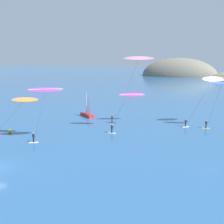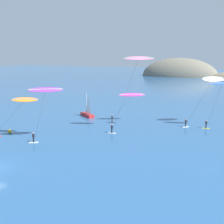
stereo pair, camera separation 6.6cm
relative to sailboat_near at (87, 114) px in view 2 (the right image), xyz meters
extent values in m
ellipsoid|color=#6B6656|center=(-18.47, 140.65, -0.64)|extent=(53.11, 27.05, 25.56)
cube|color=#B22323|center=(0.26, -0.16, -0.29)|extent=(4.85, 3.64, 0.70)
cone|color=#B22323|center=(-1.80, 1.06, -0.29)|extent=(2.20, 1.67, 0.67)
cylinder|color=#B2B2B7|center=(0.00, 0.00, 2.56)|extent=(0.12, 0.12, 5.00)
pyramid|color=white|center=(0.78, -0.46, 2.38)|extent=(1.59, 0.98, 4.25)
cylinder|color=#A5A5AD|center=(0.78, -0.46, 0.31)|extent=(1.59, 0.98, 0.08)
cube|color=silver|center=(3.97, -21.37, -0.60)|extent=(1.45, 1.21, 0.08)
cylinder|color=black|center=(3.97, -21.37, -0.16)|extent=(0.22, 0.22, 0.80)
cube|color=black|center=(3.97, -21.37, 0.54)|extent=(0.39, 0.37, 0.60)
sphere|color=tan|center=(3.97, -21.37, 0.96)|extent=(0.22, 0.22, 0.22)
cylinder|color=black|center=(4.24, -21.15, 0.42)|extent=(0.38, 0.45, 0.04)
ellipsoid|color=purple|center=(5.72, -19.91, 8.11)|extent=(5.36, 4.82, 0.82)
cylinder|color=#7ACC42|center=(5.72, -19.91, 8.16)|extent=(4.28, 3.61, 0.16)
cylinder|color=#333338|center=(4.98, -20.53, 4.21)|extent=(1.51, 1.27, 7.59)
ellipsoid|color=orange|center=(0.55, -19.54, 6.05)|extent=(4.79, 3.30, 0.78)
cylinder|color=#0F7FE5|center=(0.55, -19.54, 6.10)|extent=(4.07, 2.22, 0.16)
cylinder|color=#333338|center=(-1.66, -20.69, 3.19)|extent=(4.44, 2.33, 5.55)
cube|color=silver|center=(12.47, -10.10, -0.60)|extent=(1.55, 0.65, 0.08)
cylinder|color=black|center=(12.47, -10.10, -0.16)|extent=(0.22, 0.22, 0.80)
cube|color=black|center=(12.47, -10.10, 0.54)|extent=(0.39, 0.33, 0.60)
sphere|color=tan|center=(12.47, -10.10, 0.96)|extent=(0.22, 0.22, 0.22)
cylinder|color=black|center=(12.79, -9.94, 0.42)|extent=(0.27, 0.51, 0.04)
ellipsoid|color=pink|center=(16.72, -8.06, 13.05)|extent=(5.40, 3.41, 0.75)
cylinder|color=#14895B|center=(16.72, -8.06, 13.10)|extent=(4.71, 2.37, 0.16)
cylinder|color=#333338|center=(14.75, -9.00, 6.68)|extent=(3.96, 1.91, 12.54)
cube|color=silver|center=(23.19, 1.17, -0.60)|extent=(1.17, 1.47, 0.08)
cylinder|color=black|center=(23.19, 1.17, -0.16)|extent=(0.22, 0.22, 0.80)
cube|color=black|center=(23.19, 1.17, 0.54)|extent=(0.39, 0.38, 0.60)
sphere|color=tan|center=(23.19, 1.17, 0.96)|extent=(0.22, 0.22, 0.22)
cylinder|color=black|center=(23.45, 1.40, 0.42)|extent=(0.39, 0.44, 0.04)
ellipsoid|color=white|center=(27.33, 4.84, 8.92)|extent=(4.69, 4.39, 1.06)
cylinder|color=black|center=(27.33, 4.84, 8.97)|extent=(3.66, 3.28, 0.16)
cylinder|color=#333338|center=(25.39, 3.12, 4.62)|extent=(3.91, 3.48, 8.42)
cube|color=#2D2D33|center=(8.43, -2.77, -0.60)|extent=(1.54, 0.96, 0.08)
cylinder|color=black|center=(8.43, -2.77, -0.16)|extent=(0.22, 0.22, 0.80)
cube|color=black|center=(8.43, -2.77, 0.54)|extent=(0.39, 0.36, 0.60)
sphere|color=#9E7051|center=(8.43, -2.77, 0.96)|extent=(0.22, 0.22, 0.22)
cylinder|color=black|center=(8.72, -2.57, 0.42)|extent=(0.34, 0.48, 0.04)
ellipsoid|color=#D62D9E|center=(11.89, -0.43, 5.38)|extent=(5.36, 4.12, 0.74)
cylinder|color=#28D160|center=(11.89, -0.43, 5.43)|extent=(4.58, 3.16, 0.16)
cylinder|color=#333338|center=(10.30, -1.50, 2.85)|extent=(3.21, 2.17, 4.87)
cube|color=yellow|center=(26.99, 1.98, -0.60)|extent=(1.55, 0.85, 0.08)
cylinder|color=black|center=(26.99, 1.98, -0.16)|extent=(0.22, 0.22, 0.80)
cube|color=black|center=(26.99, 1.98, 0.54)|extent=(0.39, 0.31, 0.60)
sphere|color=beige|center=(26.99, 1.98, 0.96)|extent=(0.22, 0.22, 0.22)
cylinder|color=black|center=(27.32, 2.11, 0.42)|extent=(0.24, 0.52, 0.04)
ellipsoid|color=blue|center=(29.21, 2.88, 8.27)|extent=(5.25, 3.07, 0.58)
cylinder|color=gold|center=(29.21, 2.88, 8.32)|extent=(4.61, 1.99, 0.16)
cylinder|color=#333338|center=(28.26, 2.50, 4.29)|extent=(1.92, 0.80, 7.76)
sphere|color=yellow|center=(-4.15, -19.20, -0.29)|extent=(0.70, 0.70, 0.70)
camera|label=1|loc=(36.93, -53.87, 13.44)|focal=45.00mm
camera|label=2|loc=(36.99, -53.83, 13.44)|focal=45.00mm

